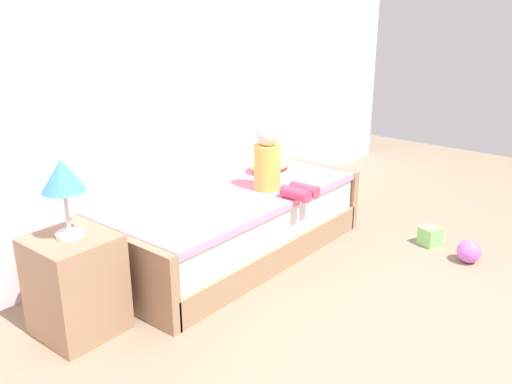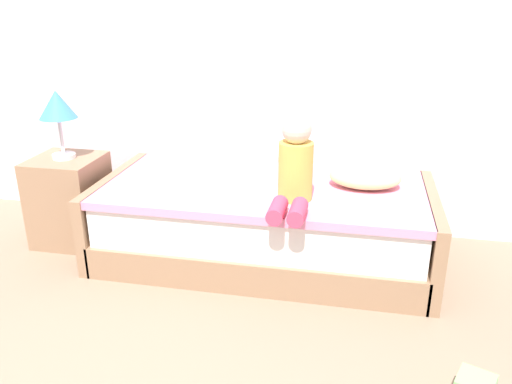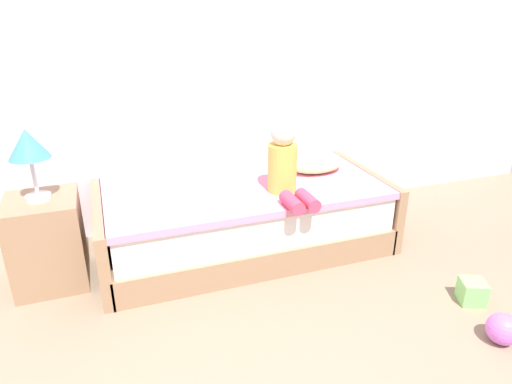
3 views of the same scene
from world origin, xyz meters
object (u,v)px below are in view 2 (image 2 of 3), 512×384
object	(u,v)px
bed	(264,222)
table_lamp	(57,108)
child_figure	(295,168)
nightstand	(70,200)
pillow	(365,177)

from	to	relation	value
bed	table_lamp	world-z (taller)	table_lamp
table_lamp	child_figure	world-z (taller)	table_lamp
nightstand	table_lamp	xyz separation A→B (m)	(0.00, 0.00, 0.64)
child_figure	bed	bearing A→B (deg)	133.68
child_figure	pillow	size ratio (longest dim) A/B	1.16
table_lamp	pillow	size ratio (longest dim) A/B	1.02
bed	pillow	size ratio (longest dim) A/B	4.80
bed	table_lamp	size ratio (longest dim) A/B	4.69
table_lamp	child_figure	xyz separation A→B (m)	(1.57, -0.21, -0.23)
nightstand	child_figure	size ratio (longest dim) A/B	1.18
bed	nightstand	size ratio (longest dim) A/B	3.52
nightstand	child_figure	xyz separation A→B (m)	(1.57, -0.21, 0.40)
bed	table_lamp	xyz separation A→B (m)	(-1.35, -0.02, 0.69)
pillow	child_figure	bearing A→B (deg)	-140.44
bed	child_figure	size ratio (longest dim) A/B	4.14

